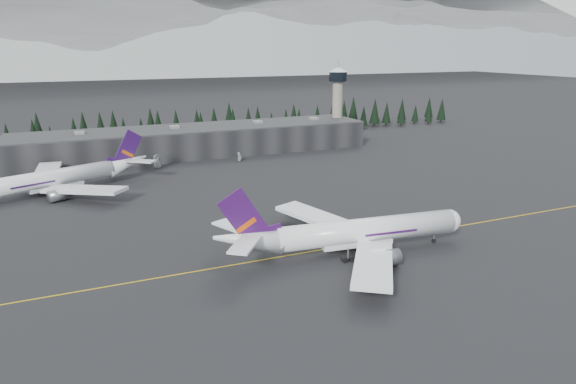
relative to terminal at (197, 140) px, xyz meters
name	(u,v)px	position (x,y,z in m)	size (l,w,h in m)	color
ground	(320,247)	(0.00, -125.00, -6.30)	(1400.00, 1400.00, 0.00)	black
taxiline	(324,249)	(0.00, -127.00, -6.29)	(400.00, 0.40, 0.02)	gold
terminal	(197,140)	(0.00, 0.00, 0.00)	(160.00, 30.00, 12.60)	black
control_tower	(338,96)	(75.00, 3.00, 17.11)	(10.00, 10.00, 37.70)	gray
treeline	(180,127)	(0.00, 37.00, 1.20)	(360.00, 20.00, 15.00)	black
mountain_ridge	(89,71)	(0.00, 875.00, -6.30)	(4400.00, 900.00, 420.00)	white
jet_main	(346,233)	(3.63, -131.43, -1.02)	(63.65, 58.48, 18.74)	white
jet_parked	(63,177)	(-57.90, -45.55, -0.98)	(61.71, 54.96, 18.86)	silver
gse_vehicle_a	(157,166)	(-22.38, -21.92, -5.50)	(2.65, 5.75, 1.60)	silver
gse_vehicle_b	(240,160)	(12.85, -22.96, -5.61)	(1.64, 4.07, 1.39)	silver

